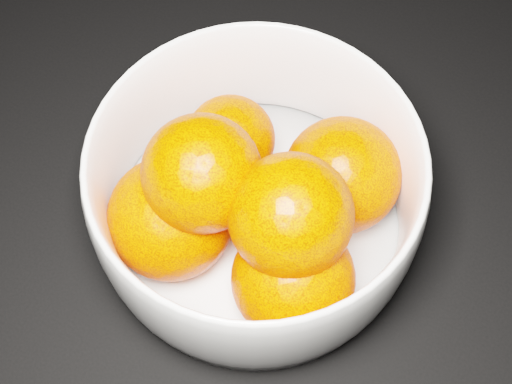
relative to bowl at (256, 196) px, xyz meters
The scene contains 2 objects.
bowl is the anchor object (origin of this frame).
orange_pile 0.02m from the bowl, 58.64° to the right, with size 0.18×0.18×0.13m.
Camera 1 is at (0.35, 0.05, 0.50)m, focal length 50.00 mm.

